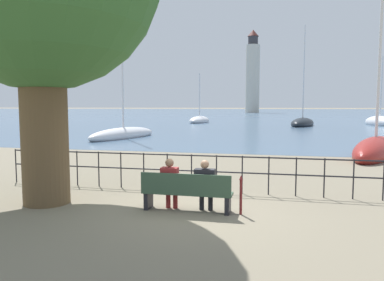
{
  "coord_description": "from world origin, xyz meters",
  "views": [
    {
      "loc": [
        1.99,
        -8.23,
        2.41
      ],
      "look_at": [
        0.0,
        0.5,
        1.59
      ],
      "focal_mm": 35.0,
      "sensor_mm": 36.0,
      "label": 1
    }
  ],
  "objects": [
    {
      "name": "seated_person_right",
      "position": [
        0.41,
        0.01,
        0.66
      ],
      "size": [
        0.46,
        0.35,
        1.2
      ],
      "color": "black",
      "rests_on": "ground_plane"
    },
    {
      "name": "sailboat_5",
      "position": [
        4.99,
        38.85,
        0.34
      ],
      "size": [
        4.01,
        7.44,
        12.42
      ],
      "rotation": [
        0.0,
        0.0,
        -0.25
      ],
      "color": "black",
      "rests_on": "ground_plane"
    },
    {
      "name": "sailboat_1",
      "position": [
        -9.33,
        18.08,
        0.32
      ],
      "size": [
        3.35,
        7.91,
        12.13
      ],
      "rotation": [
        0.0,
        0.0,
        -0.22
      ],
      "color": "silver",
      "rests_on": "ground_plane"
    },
    {
      "name": "sailboat_0",
      "position": [
        6.64,
        11.17,
        0.35
      ],
      "size": [
        4.08,
        7.12,
        12.3
      ],
      "rotation": [
        0.0,
        0.0,
        -0.37
      ],
      "color": "maroon",
      "rests_on": "ground_plane"
    },
    {
      "name": "ground_plane",
      "position": [
        0.0,
        0.0,
        0.0
      ],
      "size": [
        1000.0,
        1000.0,
        0.0
      ],
      "primitive_type": "plane",
      "color": "#7A705B"
    },
    {
      "name": "sailboat_3",
      "position": [
        -9.08,
        45.22,
        0.3
      ],
      "size": [
        2.88,
        6.7,
        7.54
      ],
      "rotation": [
        0.0,
        0.0,
        -0.08
      ],
      "color": "silver",
      "rests_on": "ground_plane"
    },
    {
      "name": "seated_person_left",
      "position": [
        -0.41,
        0.02,
        0.66
      ],
      "size": [
        0.39,
        0.35,
        1.21
      ],
      "color": "maroon",
      "rests_on": "ground_plane"
    },
    {
      "name": "park_bench",
      "position": [
        0.0,
        -0.07,
        0.44
      ],
      "size": [
        2.09,
        0.45,
        0.9
      ],
      "color": "#334C38",
      "rests_on": "ground_plane"
    },
    {
      "name": "promenade_railing",
      "position": [
        -0.0,
        2.01,
        0.69
      ],
      "size": [
        12.25,
        0.04,
        1.05
      ],
      "color": "black",
      "rests_on": "ground_plane"
    },
    {
      "name": "harbor_water",
      "position": [
        0.0,
        160.48,
        0.0
      ],
      "size": [
        600.0,
        300.0,
        0.01
      ],
      "color": "#47607A",
      "rests_on": "ground_plane"
    },
    {
      "name": "closed_umbrella",
      "position": [
        1.24,
        -0.02,
        0.5
      ],
      "size": [
        0.09,
        0.09,
        0.89
      ],
      "color": "maroon",
      "rests_on": "ground_plane"
    },
    {
      "name": "sailboat_4",
      "position": [
        14.63,
        42.97,
        0.37
      ],
      "size": [
        3.6,
        6.85,
        9.07
      ],
      "rotation": [
        0.0,
        0.0,
        0.19
      ],
      "color": "silver",
      "rests_on": "ground_plane"
    },
    {
      "name": "harbor_lighthouse",
      "position": [
        -6.96,
        129.07,
        13.7
      ],
      "size": [
        4.99,
        4.99,
        29.47
      ],
      "color": "beige",
      "rests_on": "ground_plane"
    }
  ]
}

